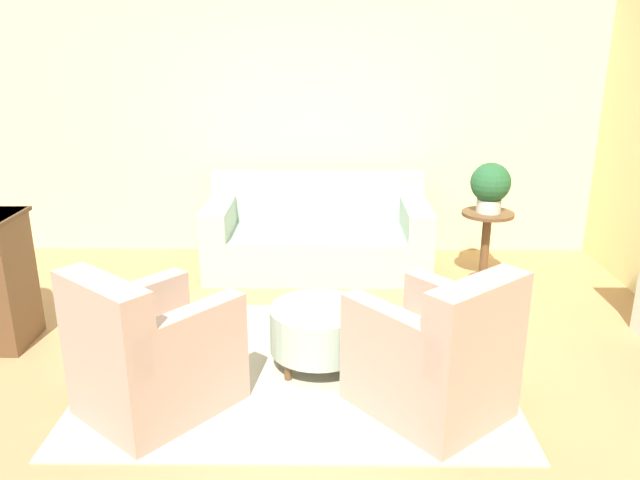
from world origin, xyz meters
TOP-DOWN VIEW (x-y plane):
  - ground_plane at (0.00, 0.00)m, footprint 16.00×16.00m
  - wall_back at (0.00, 2.59)m, footprint 9.05×0.12m
  - rug at (0.00, 0.00)m, footprint 2.78×2.06m
  - couch at (0.11, 1.96)m, footprint 2.10×0.95m
  - armchair_left at (-0.85, -0.51)m, footprint 1.07×1.09m
  - armchair_right at (0.85, -0.51)m, footprint 1.07×1.09m
  - ottoman_table at (0.15, 0.04)m, footprint 0.67×0.67m
  - side_table at (1.66, 1.65)m, footprint 0.47×0.47m
  - potted_plant_on_side_table at (1.66, 1.65)m, footprint 0.36×0.36m

SIDE VIEW (x-z plane):
  - ground_plane at x=0.00m, z-range 0.00..0.00m
  - rug at x=0.00m, z-range 0.00..0.01m
  - ottoman_table at x=0.15m, z-range 0.07..0.49m
  - couch at x=0.11m, z-range -0.13..0.77m
  - armchair_left at x=-0.85m, z-range -0.10..0.82m
  - armchair_right at x=0.85m, z-range -0.10..0.82m
  - side_table at x=1.66m, z-range 0.11..0.77m
  - potted_plant_on_side_table at x=1.66m, z-range 0.68..1.13m
  - wall_back at x=0.00m, z-range 0.00..2.80m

